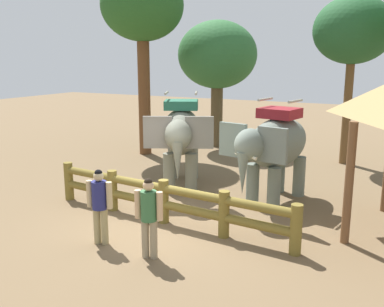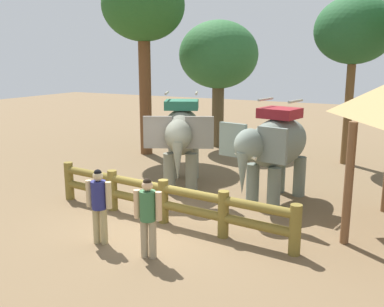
{
  "view_description": "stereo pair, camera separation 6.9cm",
  "coord_description": "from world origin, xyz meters",
  "px_view_note": "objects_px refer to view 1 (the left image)",
  "views": [
    {
      "loc": [
        5.1,
        -8.2,
        3.85
      ],
      "look_at": [
        0.0,
        1.66,
        1.4
      ],
      "focal_mm": 40.69,
      "sensor_mm": 36.0,
      "label": 1
    },
    {
      "loc": [
        5.16,
        -8.17,
        3.85
      ],
      "look_at": [
        0.0,
        1.66,
        1.4
      ],
      "focal_mm": 40.69,
      "sensor_mm": 36.0,
      "label": 2
    }
  ],
  "objects_px": {
    "tourist_woman_in_black": "(100,201)",
    "tree_back_center": "(142,9)",
    "elephant_center": "(274,146)",
    "tree_deep_back": "(217,56)",
    "log_fence": "(164,198)",
    "tourist_man_in_blue": "(149,212)",
    "elephant_near_left": "(181,135)",
    "tree_far_left": "(353,32)"
  },
  "relations": [
    {
      "from": "tourist_woman_in_black",
      "to": "tree_back_center",
      "type": "distance_m",
      "value": 10.04
    },
    {
      "from": "elephant_center",
      "to": "tree_deep_back",
      "type": "height_order",
      "value": "tree_deep_back"
    },
    {
      "from": "elephant_center",
      "to": "tourist_woman_in_black",
      "type": "relative_size",
      "value": 2.05
    },
    {
      "from": "log_fence",
      "to": "tourist_woman_in_black",
      "type": "relative_size",
      "value": 4.13
    },
    {
      "from": "tourist_woman_in_black",
      "to": "tourist_man_in_blue",
      "type": "bearing_deg",
      "value": -3.84
    },
    {
      "from": "tree_back_center",
      "to": "tourist_woman_in_black",
      "type": "bearing_deg",
      "value": -62.75
    },
    {
      "from": "elephant_center",
      "to": "tourist_woman_in_black",
      "type": "xyz_separation_m",
      "value": [
        -2.4,
        -4.3,
        -0.63
      ]
    },
    {
      "from": "tourist_woman_in_black",
      "to": "tree_back_center",
      "type": "height_order",
      "value": "tree_back_center"
    },
    {
      "from": "elephant_center",
      "to": "tourist_woman_in_black",
      "type": "bearing_deg",
      "value": -119.18
    },
    {
      "from": "tourist_woman_in_black",
      "to": "tree_deep_back",
      "type": "relative_size",
      "value": 0.3
    },
    {
      "from": "tourist_man_in_blue",
      "to": "tourist_woman_in_black",
      "type": "bearing_deg",
      "value": 176.16
    },
    {
      "from": "elephant_near_left",
      "to": "tree_deep_back",
      "type": "bearing_deg",
      "value": 104.57
    },
    {
      "from": "elephant_near_left",
      "to": "tree_far_left",
      "type": "distance_m",
      "value": 7.37
    },
    {
      "from": "tourist_woman_in_black",
      "to": "tree_back_center",
      "type": "bearing_deg",
      "value": 117.25
    },
    {
      "from": "elephant_center",
      "to": "tourist_man_in_blue",
      "type": "height_order",
      "value": "elephant_center"
    },
    {
      "from": "elephant_near_left",
      "to": "tree_back_center",
      "type": "xyz_separation_m",
      "value": [
        -3.55,
        3.42,
        4.07
      ]
    },
    {
      "from": "tourist_man_in_blue",
      "to": "elephant_center",
      "type": "bearing_deg",
      "value": 75.48
    },
    {
      "from": "elephant_center",
      "to": "tree_far_left",
      "type": "bearing_deg",
      "value": 79.57
    },
    {
      "from": "tourist_man_in_blue",
      "to": "tree_deep_back",
      "type": "height_order",
      "value": "tree_deep_back"
    },
    {
      "from": "elephant_center",
      "to": "log_fence",
      "type": "bearing_deg",
      "value": -124.99
    },
    {
      "from": "elephant_center",
      "to": "tree_back_center",
      "type": "distance_m",
      "value": 8.44
    },
    {
      "from": "log_fence",
      "to": "tree_far_left",
      "type": "bearing_deg",
      "value": 70.67
    },
    {
      "from": "elephant_near_left",
      "to": "tourist_man_in_blue",
      "type": "bearing_deg",
      "value": -68.64
    },
    {
      "from": "tree_back_center",
      "to": "tree_deep_back",
      "type": "relative_size",
      "value": 1.32
    },
    {
      "from": "elephant_center",
      "to": "tree_deep_back",
      "type": "distance_m",
      "value": 8.12
    },
    {
      "from": "tree_far_left",
      "to": "tourist_man_in_blue",
      "type": "bearing_deg",
      "value": -102.25
    },
    {
      "from": "tourist_woman_in_black",
      "to": "tourist_man_in_blue",
      "type": "relative_size",
      "value": 1.0
    },
    {
      "from": "elephant_near_left",
      "to": "tree_deep_back",
      "type": "height_order",
      "value": "tree_deep_back"
    },
    {
      "from": "tree_back_center",
      "to": "tree_deep_back",
      "type": "xyz_separation_m",
      "value": [
        1.94,
        2.76,
        -1.76
      ]
    },
    {
      "from": "elephant_center",
      "to": "tourist_man_in_blue",
      "type": "bearing_deg",
      "value": -104.52
    },
    {
      "from": "tourist_man_in_blue",
      "to": "tree_back_center",
      "type": "bearing_deg",
      "value": 123.77
    },
    {
      "from": "log_fence",
      "to": "tree_deep_back",
      "type": "xyz_separation_m",
      "value": [
        -2.66,
        8.98,
        3.31
      ]
    },
    {
      "from": "tourist_man_in_blue",
      "to": "tree_far_left",
      "type": "height_order",
      "value": "tree_far_left"
    },
    {
      "from": "elephant_near_left",
      "to": "tourist_man_in_blue",
      "type": "xyz_separation_m",
      "value": [
        1.77,
        -4.53,
        -0.67
      ]
    },
    {
      "from": "elephant_near_left",
      "to": "tourist_man_in_blue",
      "type": "height_order",
      "value": "elephant_near_left"
    },
    {
      "from": "log_fence",
      "to": "tree_far_left",
      "type": "height_order",
      "value": "tree_far_left"
    },
    {
      "from": "elephant_near_left",
      "to": "log_fence",
      "type": "bearing_deg",
      "value": -69.31
    },
    {
      "from": "log_fence",
      "to": "tourist_woman_in_black",
      "type": "bearing_deg",
      "value": -108.36
    },
    {
      "from": "elephant_center",
      "to": "tree_deep_back",
      "type": "xyz_separation_m",
      "value": [
        -4.51,
        6.33,
        2.35
      ]
    },
    {
      "from": "tourist_woman_in_black",
      "to": "tree_deep_back",
      "type": "height_order",
      "value": "tree_deep_back"
    },
    {
      "from": "tree_deep_back",
      "to": "tree_back_center",
      "type": "bearing_deg",
      "value": -125.03
    },
    {
      "from": "tree_deep_back",
      "to": "tourist_man_in_blue",
      "type": "bearing_deg",
      "value": -72.5
    }
  ]
}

